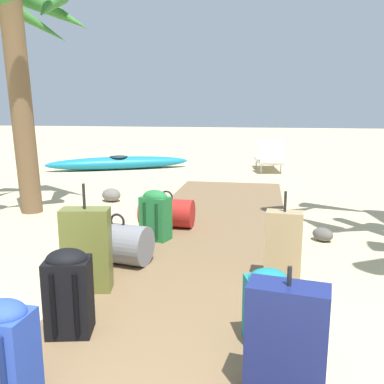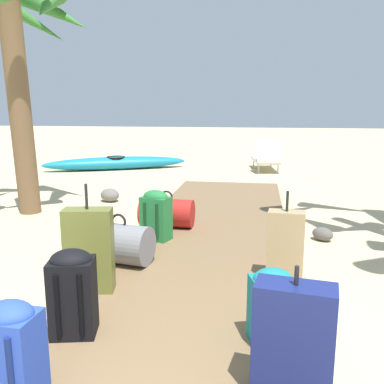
% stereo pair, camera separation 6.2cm
% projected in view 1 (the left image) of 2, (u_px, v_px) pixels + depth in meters
% --- Properties ---
extents(ground_plane, '(60.00, 60.00, 0.00)m').
position_uv_depth(ground_plane, '(199.00, 267.00, 4.32)').
color(ground_plane, '#CCB789').
extents(boardwalk, '(1.91, 7.59, 0.08)m').
position_uv_depth(boardwalk, '(209.00, 240.00, 5.04)').
color(boardwalk, brown).
rests_on(boardwalk, ground).
extents(duffel_bag_grey, '(0.68, 0.50, 0.51)m').
position_uv_depth(duffel_bag_grey, '(118.00, 243.00, 4.19)').
color(duffel_bag_grey, slate).
rests_on(duffel_bag_grey, boardwalk).
extents(suitcase_navy, '(0.45, 0.26, 0.74)m').
position_uv_depth(suitcase_navy, '(286.00, 341.00, 2.22)').
color(suitcase_navy, navy).
rests_on(suitcase_navy, boardwalk).
extents(backpack_teal, '(0.33, 0.30, 0.51)m').
position_uv_depth(backpack_teal, '(267.00, 305.00, 2.74)').
color(backpack_teal, '#197A7F').
rests_on(backpack_teal, boardwalk).
extents(suitcase_tan, '(0.34, 0.20, 0.82)m').
position_uv_depth(suitcase_tan, '(283.00, 246.00, 3.75)').
color(suitcase_tan, tan).
rests_on(suitcase_tan, boardwalk).
extents(backpack_green, '(0.38, 0.31, 0.59)m').
position_uv_depth(backpack_green, '(155.00, 214.00, 4.90)').
color(backpack_green, '#237538').
rests_on(backpack_green, boardwalk).
extents(backpack_black, '(0.34, 0.30, 0.61)m').
position_uv_depth(backpack_black, '(68.00, 290.00, 2.84)').
color(backpack_black, black).
rests_on(backpack_black, boardwalk).
extents(suitcase_olive, '(0.43, 0.26, 0.92)m').
position_uv_depth(suitcase_olive, '(87.00, 250.00, 3.52)').
color(suitcase_olive, olive).
rests_on(suitcase_olive, boardwalk).
extents(backpack_blue, '(0.28, 0.26, 0.58)m').
position_uv_depth(backpack_blue, '(5.00, 351.00, 2.15)').
color(backpack_blue, '#2847B7').
rests_on(backpack_blue, boardwalk).
extents(duffel_bag_red, '(0.70, 0.39, 0.48)m').
position_uv_depth(duffel_bag_red, '(167.00, 213.00, 5.46)').
color(duffel_bag_red, red).
rests_on(duffel_bag_red, boardwalk).
extents(palm_tree_far_left, '(2.18, 2.31, 3.60)m').
position_uv_depth(palm_tree_far_left, '(14.00, 31.00, 6.04)').
color(palm_tree_far_left, brown).
rests_on(palm_tree_far_left, ground).
extents(lounge_chair, '(0.79, 1.58, 0.81)m').
position_uv_depth(lounge_chair, '(269.00, 158.00, 10.75)').
color(lounge_chair, white).
rests_on(lounge_chair, ground).
extents(kayak, '(3.61, 2.09, 0.34)m').
position_uv_depth(kayak, '(119.00, 163.00, 11.02)').
color(kayak, teal).
rests_on(kayak, ground).
extents(rock_right_near, '(0.33, 0.31, 0.17)m').
position_uv_depth(rock_right_near, '(323.00, 234.00, 5.13)').
color(rock_right_near, '#5B5651').
rests_on(rock_right_near, ground).
extents(rock_left_near, '(0.40, 0.40, 0.16)m').
position_uv_depth(rock_left_near, '(93.00, 220.00, 5.78)').
color(rock_left_near, slate).
rests_on(rock_left_near, ground).
extents(rock_left_mid, '(0.45, 0.43, 0.23)m').
position_uv_depth(rock_left_mid, '(111.00, 195.00, 7.29)').
color(rock_left_mid, slate).
rests_on(rock_left_mid, ground).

